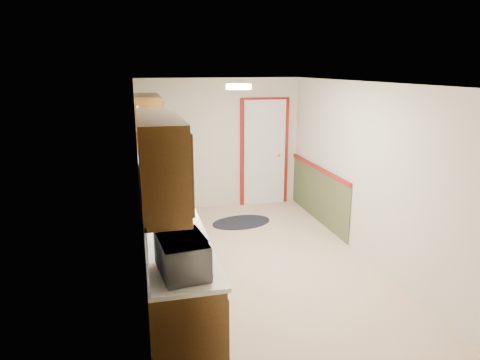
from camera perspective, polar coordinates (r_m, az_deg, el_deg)
room_shell at (r=5.57m, az=2.35°, el=0.46°), size 3.20×5.20×2.52m
kitchen_run at (r=5.21m, az=-10.00°, el=-5.29°), size 0.63×4.00×2.20m
back_wall_trim at (r=7.99m, az=4.76°, el=2.54°), size 1.12×2.30×2.08m
ceiling_fixture at (r=5.13m, az=-0.17°, el=12.35°), size 0.30×0.30×0.06m
microwave at (r=3.56m, az=-7.68°, el=-9.46°), size 0.37×0.58×0.37m
refrigerator at (r=7.46m, az=-9.68°, el=1.15°), size 0.75×0.73×1.69m
rug at (r=7.37m, az=0.18°, el=-5.65°), size 1.13×0.83×0.01m
cooktop at (r=6.79m, az=-10.72°, el=0.66°), size 0.50×0.61×0.02m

